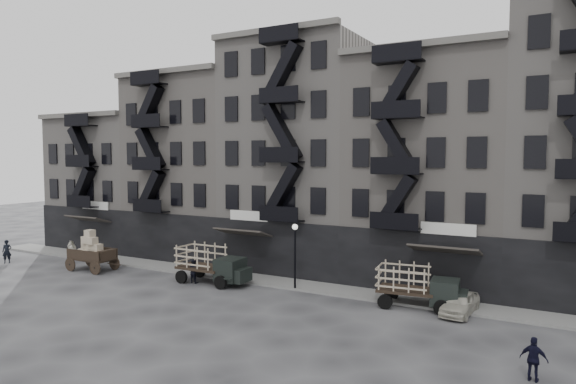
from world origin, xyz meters
The scene contains 15 objects.
ground centered at (0.00, 0.00, 0.00)m, with size 140.00×140.00×0.00m, color #38383A.
sidewalk centered at (0.00, 3.75, 0.07)m, with size 55.00×2.50×0.15m, color slate.
building_west centered at (-20.00, 9.83, 6.00)m, with size 10.00×11.35×13.20m.
building_midwest centered at (-10.00, 9.83, 7.50)m, with size 10.00×11.35×16.20m.
building_center centered at (0.00, 9.82, 8.50)m, with size 10.00×11.35×18.20m.
building_mideast centered at (10.00, 9.83, 7.50)m, with size 10.00×11.35×16.20m.
lamp_post centered at (3.00, 2.60, 2.78)m, with size 0.36×0.36×4.28m.
horse centered at (-18.50, 2.60, 0.82)m, with size 0.88×1.93×1.63m, color white.
wagon centered at (-13.15, 0.30, 1.74)m, with size 3.67×2.05×3.05m.
stake_truck_west centered at (-2.79, 1.48, 1.48)m, with size 5.20×2.22×2.59m.
stake_truck_east centered at (10.92, 2.62, 1.40)m, with size 5.06×2.49×2.45m.
car_east centered at (13.19, 2.60, 0.62)m, with size 1.47×3.64×1.24m, color beige.
pedestrian_west centered at (-21.26, -1.18, 0.94)m, with size 0.68×0.45×1.87m, color black.
pedestrian_mid centered at (-3.95, 1.01, 0.80)m, with size 0.77×0.60×1.59m, color black.
policeman centered at (17.25, -4.69, 0.86)m, with size 1.01×0.42×1.72m, color black.
Camera 1 is at (18.26, -25.88, 8.58)m, focal length 32.00 mm.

